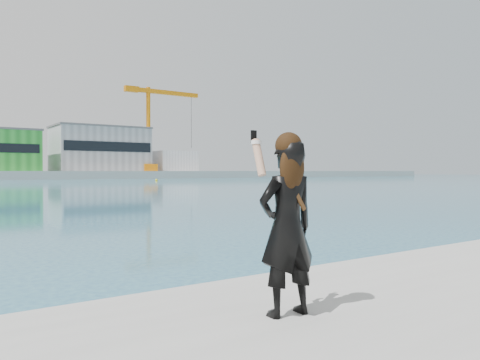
# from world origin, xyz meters

# --- Properties ---
(warehouse_grey_right) EXTENTS (25.50, 15.35, 12.50)m
(warehouse_grey_right) POSITION_xyz_m (40.00, 127.98, 8.26)
(warehouse_grey_right) COLOR gray
(warehouse_grey_right) RESTS_ON far_quay
(ancillary_shed) EXTENTS (12.00, 10.00, 6.00)m
(ancillary_shed) POSITION_xyz_m (62.00, 126.00, 5.00)
(ancillary_shed) COLOR silver
(ancillary_shed) RESTS_ON far_quay
(dock_crane) EXTENTS (23.00, 4.00, 24.00)m
(dock_crane) POSITION_xyz_m (53.20, 122.00, 15.07)
(dock_crane) COLOR orange
(dock_crane) RESTS_ON far_quay
(flagpole_right) EXTENTS (1.28, 0.16, 8.00)m
(flagpole_right) POSITION_xyz_m (22.09, 121.00, 6.54)
(flagpole_right) COLOR silver
(flagpole_right) RESTS_ON far_quay
(buoy_near) EXTENTS (0.50, 0.50, 0.50)m
(buoy_near) POSITION_xyz_m (37.27, 84.22, 0.00)
(buoy_near) COLOR yellow
(buoy_near) RESTS_ON ground
(woman) EXTENTS (0.57, 0.40, 1.57)m
(woman) POSITION_xyz_m (-0.07, -0.40, 1.59)
(woman) COLOR black
(woman) RESTS_ON near_quay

